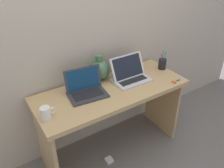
{
  "coord_description": "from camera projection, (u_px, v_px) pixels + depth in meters",
  "views": [
    {
      "loc": [
        -0.94,
        -1.46,
        1.86
      ],
      "look_at": [
        0.0,
        0.0,
        0.79
      ],
      "focal_mm": 37.45,
      "sensor_mm": 36.0,
      "label": 1
    }
  ],
  "objects": [
    {
      "name": "laptop_right",
      "position": [
        130.0,
        74.0,
        2.18
      ],
      "size": [
        0.35,
        0.23,
        0.22
      ],
      "color": "silver",
      "rests_on": "desk"
    },
    {
      "name": "laptop_left",
      "position": [
        86.0,
        88.0,
        1.97
      ],
      "size": [
        0.34,
        0.26,
        0.22
      ],
      "color": "#333338",
      "rests_on": "desk"
    },
    {
      "name": "scissors",
      "position": [
        176.0,
        81.0,
        2.17
      ],
      "size": [
        0.15,
        0.05,
        0.01
      ],
      "color": "#B7B7BC",
      "rests_on": "desk"
    },
    {
      "name": "back_wall",
      "position": [
        93.0,
        29.0,
        2.05
      ],
      "size": [
        4.4,
        0.04,
        2.4
      ],
      "primitive_type": "cube",
      "color": "#BCAD99",
      "rests_on": "ground"
    },
    {
      "name": "green_vase",
      "position": [
        99.0,
        69.0,
        2.17
      ],
      "size": [
        0.19,
        0.19,
        0.24
      ],
      "color": "#47704C",
      "rests_on": "desk"
    },
    {
      "name": "pen_cup",
      "position": [
        162.0,
        64.0,
        2.36
      ],
      "size": [
        0.08,
        0.08,
        0.19
      ],
      "color": "black",
      "rests_on": "desk"
    },
    {
      "name": "ground_plane",
      "position": [
        112.0,
        148.0,
        2.45
      ],
      "size": [
        6.0,
        6.0,
        0.0
      ],
      "primitive_type": "plane",
      "color": "slate"
    },
    {
      "name": "power_brick",
      "position": [
        109.0,
        160.0,
        2.3
      ],
      "size": [
        0.07,
        0.07,
        0.03
      ],
      "primitive_type": "cube",
      "color": "white",
      "rests_on": "ground"
    },
    {
      "name": "coffee_mug",
      "position": [
        46.0,
        113.0,
        1.69
      ],
      "size": [
        0.12,
        0.07,
        0.1
      ],
      "color": "white",
      "rests_on": "desk"
    },
    {
      "name": "desk",
      "position": [
        112.0,
        104.0,
        2.15
      ],
      "size": [
        1.38,
        0.55,
        0.74
      ],
      "color": "tan",
      "rests_on": "ground"
    }
  ]
}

